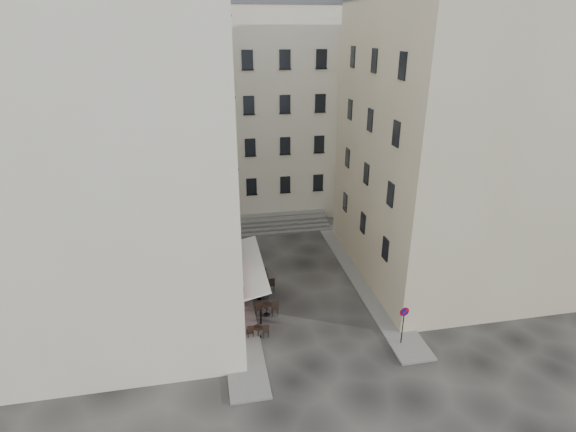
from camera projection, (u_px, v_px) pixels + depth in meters
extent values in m
plane|color=black|center=(310.00, 308.00, 28.24)|extent=(90.00, 90.00, 0.00)
cube|color=slate|center=(234.00, 282.00, 31.06)|extent=(2.00, 22.00, 0.12)
cube|color=slate|center=(362.00, 277.00, 31.71)|extent=(2.00, 18.00, 0.12)
cube|color=beige|center=(120.00, 149.00, 25.28)|extent=(12.00, 16.00, 20.00)
cube|color=tan|center=(454.00, 147.00, 29.75)|extent=(12.00, 14.00, 18.00)
cube|color=beige|center=(254.00, 113.00, 41.81)|extent=(18.00, 10.00, 18.00)
cube|color=#595C66|center=(251.00, 3.00, 38.22)|extent=(18.20, 10.20, 0.60)
cube|color=#4D0E0B|center=(237.00, 283.00, 27.71)|extent=(0.25, 7.00, 3.50)
cube|color=black|center=(238.00, 288.00, 27.85)|extent=(0.06, 3.85, 2.00)
cube|color=silver|center=(250.00, 265.00, 27.39)|extent=(1.58, 7.30, 0.41)
cube|color=#615F5C|center=(278.00, 230.00, 38.98)|extent=(9.00, 1.80, 0.20)
cube|color=#615F5C|center=(277.00, 226.00, 39.32)|extent=(9.00, 1.80, 0.20)
cube|color=#615F5C|center=(277.00, 222.00, 39.65)|extent=(9.00, 1.80, 0.20)
cube|color=#615F5C|center=(276.00, 218.00, 39.98)|extent=(9.00, 1.80, 0.20)
cylinder|color=black|center=(261.00, 317.00, 26.60)|extent=(0.10, 0.10, 0.90)
sphere|color=black|center=(261.00, 311.00, 26.42)|extent=(0.12, 0.12, 0.12)
cylinder|color=black|center=(254.00, 287.00, 29.77)|extent=(0.10, 0.10, 0.90)
sphere|color=black|center=(254.00, 280.00, 29.59)|extent=(0.12, 0.12, 0.12)
cylinder|color=black|center=(248.00, 262.00, 32.94)|extent=(0.10, 0.10, 0.90)
sphere|color=black|center=(248.00, 256.00, 32.76)|extent=(0.12, 0.12, 0.12)
cylinder|color=black|center=(403.00, 326.00, 24.56)|extent=(0.06, 0.06, 2.41)
cylinder|color=#B30B1D|center=(404.00, 312.00, 24.18)|extent=(0.56, 0.05, 0.56)
cylinder|color=navy|center=(405.00, 312.00, 24.16)|extent=(0.41, 0.05, 0.40)
cube|color=#B30B1D|center=(405.00, 312.00, 24.14)|extent=(0.33, 0.04, 0.33)
cylinder|color=black|center=(258.00, 337.00, 25.53)|extent=(0.35, 0.35, 0.02)
cylinder|color=black|center=(258.00, 332.00, 25.41)|extent=(0.05, 0.05, 0.67)
cylinder|color=black|center=(258.00, 328.00, 25.29)|extent=(0.58, 0.58, 0.04)
cube|color=black|center=(266.00, 330.00, 25.47)|extent=(0.36, 0.36, 0.86)
cube|color=black|center=(250.00, 331.00, 25.40)|extent=(0.36, 0.36, 0.86)
cylinder|color=black|center=(267.00, 314.00, 27.49)|extent=(0.40, 0.40, 0.02)
cylinder|color=black|center=(267.00, 309.00, 27.35)|extent=(0.06, 0.06, 0.77)
cylinder|color=black|center=(267.00, 305.00, 27.22)|extent=(0.66, 0.66, 0.04)
cube|color=black|center=(275.00, 308.00, 27.42)|extent=(0.42, 0.42, 0.99)
cube|color=black|center=(258.00, 309.00, 27.35)|extent=(0.42, 0.42, 0.99)
cylinder|color=black|center=(259.00, 299.00, 29.13)|extent=(0.33, 0.33, 0.02)
cylinder|color=black|center=(259.00, 295.00, 29.01)|extent=(0.05, 0.05, 0.65)
cylinder|color=black|center=(259.00, 291.00, 28.90)|extent=(0.55, 0.55, 0.04)
cube|color=black|center=(266.00, 293.00, 29.06)|extent=(0.35, 0.35, 0.83)
cube|color=black|center=(253.00, 294.00, 29.00)|extent=(0.35, 0.35, 0.83)
cylinder|color=black|center=(264.00, 290.00, 30.01)|extent=(0.40, 0.40, 0.02)
cylinder|color=black|center=(264.00, 286.00, 29.87)|extent=(0.06, 0.06, 0.77)
cylinder|color=black|center=(264.00, 281.00, 29.73)|extent=(0.66, 0.66, 0.04)
cube|color=black|center=(271.00, 284.00, 29.94)|extent=(0.42, 0.42, 0.99)
cube|color=black|center=(256.00, 285.00, 29.86)|extent=(0.42, 0.42, 0.99)
cylinder|color=black|center=(250.00, 277.00, 31.62)|extent=(0.37, 0.37, 0.02)
cylinder|color=black|center=(249.00, 273.00, 31.49)|extent=(0.05, 0.05, 0.73)
cylinder|color=black|center=(249.00, 269.00, 31.36)|extent=(0.62, 0.62, 0.04)
cube|color=black|center=(256.00, 272.00, 31.55)|extent=(0.39, 0.39, 0.93)
cube|color=black|center=(243.00, 272.00, 31.48)|extent=(0.39, 0.39, 0.93)
imported|color=black|center=(264.00, 278.00, 29.94)|extent=(0.65, 0.46, 1.72)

